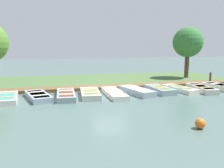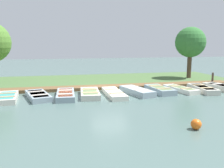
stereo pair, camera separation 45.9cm
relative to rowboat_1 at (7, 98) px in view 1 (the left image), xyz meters
The scene contains 16 objects.
ground_plane 6.68m from the rowboat_1, 98.64° to the left, with size 80.00×80.00×0.00m, color #4C6660.
shore_bank 8.92m from the rowboat_1, 132.30° to the left, with size 8.00×24.00×0.19m.
dock_walkway 7.07m from the rowboat_1, 110.99° to the left, with size 1.29×20.79×0.23m.
rowboat_1 is the anchor object (origin of this frame).
rowboat_2 1.80m from the rowboat_1, 93.38° to the left, with size 3.27×1.86×0.35m.
rowboat_3 3.50m from the rowboat_1, 90.29° to the left, with size 3.35×1.26×0.37m.
rowboat_4 5.08m from the rowboat_1, 90.79° to the left, with size 3.11×1.44×0.37m.
rowboat_5 6.64m from the rowboat_1, 88.94° to the left, with size 3.55×1.03×0.33m.
rowboat_6 8.29m from the rowboat_1, 90.44° to the left, with size 3.32×1.76×0.41m.
rowboat_7 10.04m from the rowboat_1, 91.27° to the left, with size 2.92×1.33×0.40m.
rowboat_8 11.67m from the rowboat_1, 91.23° to the left, with size 3.11×1.55×0.34m.
rowboat_9 13.21m from the rowboat_1, 89.64° to the left, with size 3.24×1.30×0.39m.
rowboat_10 14.88m from the rowboat_1, 89.46° to the left, with size 3.27×1.64×0.43m.
mooring_post_far 15.98m from the rowboat_1, 99.04° to the left, with size 0.17×0.17×1.02m.
buoy 11.07m from the rowboat_1, 49.25° to the left, with size 0.43×0.43×0.43m.
park_tree_left 16.53m from the rowboat_1, 109.65° to the left, with size 2.81×2.81×4.93m.
Camera 1 is at (16.76, -4.07, 3.43)m, focal length 40.00 mm.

